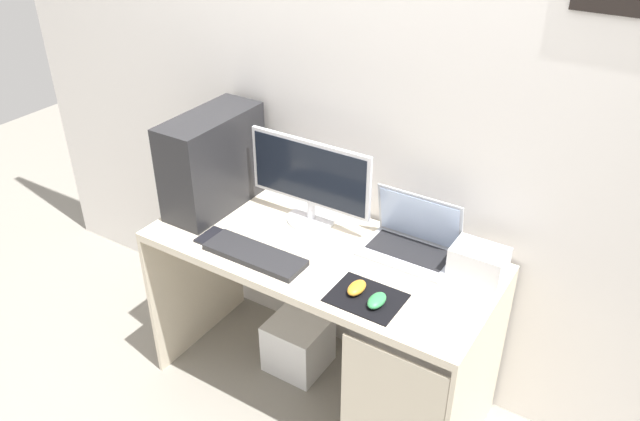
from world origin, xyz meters
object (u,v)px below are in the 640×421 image
object	(u,v)px
cell_phone	(210,236)
pc_tower	(213,161)
laptop	(412,241)
mouse_right	(377,301)
monitor	(310,180)
mouse_left	(357,288)
keyboard	(255,255)
projector	(478,262)
subwoofer	(298,344)

from	to	relation	value
cell_phone	pc_tower	bearing A→B (deg)	124.46
laptop	mouse_right	xyz separation A→B (m)	(0.04, -0.37, -0.03)
monitor	cell_phone	size ratio (longest dim) A/B	4.35
laptop	mouse_left	world-z (taller)	laptop
keyboard	mouse_left	size ratio (longest dim) A/B	4.38
pc_tower	keyboard	distance (m)	0.50
monitor	projector	size ratio (longest dim) A/B	2.83
projector	mouse_left	world-z (taller)	projector
pc_tower	monitor	xyz separation A→B (m)	(0.43, 0.11, -0.02)
mouse_right	projector	bearing A→B (deg)	56.73
laptop	cell_phone	xyz separation A→B (m)	(-0.74, -0.35, -0.04)
keyboard	cell_phone	size ratio (longest dim) A/B	3.23
laptop	mouse_left	distance (m)	0.35
mouse_right	pc_tower	bearing A→B (deg)	165.46
monitor	mouse_left	world-z (taller)	monitor
mouse_right	subwoofer	size ratio (longest dim) A/B	0.37
mouse_right	keyboard	bearing A→B (deg)	179.47
projector	mouse_right	distance (m)	0.43
pc_tower	monitor	size ratio (longest dim) A/B	0.85
mouse_right	monitor	bearing A→B (deg)	145.36
mouse_right	cell_phone	size ratio (longest dim) A/B	0.74
mouse_right	cell_phone	distance (m)	0.78
keyboard	monitor	bearing A→B (deg)	84.30
monitor	keyboard	distance (m)	0.39
keyboard	subwoofer	world-z (taller)	keyboard
pc_tower	subwoofer	bearing A→B (deg)	3.01
mouse_left	subwoofer	xyz separation A→B (m)	(-0.43, 0.24, -0.67)
laptop	mouse_right	distance (m)	0.38
subwoofer	laptop	bearing A→B (deg)	12.60
keyboard	mouse_left	xyz separation A→B (m)	(0.45, 0.02, 0.01)
monitor	subwoofer	distance (m)	0.85
laptop	keyboard	bearing A→B (deg)	-143.56
laptop	cell_phone	bearing A→B (deg)	-154.64
monitor	laptop	xyz separation A→B (m)	(0.46, 0.02, -0.15)
keyboard	cell_phone	xyz separation A→B (m)	(-0.24, 0.02, -0.01)
pc_tower	subwoofer	xyz separation A→B (m)	(0.41, 0.02, -0.86)
projector	subwoofer	size ratio (longest dim) A/B	0.77
projector	keyboard	size ratio (longest dim) A/B	0.48
monitor	keyboard	xyz separation A→B (m)	(-0.03, -0.34, -0.18)
monitor	mouse_right	world-z (taller)	monitor
monitor	mouse_right	xyz separation A→B (m)	(0.51, -0.35, -0.17)
projector	cell_phone	bearing A→B (deg)	-161.71
mouse_right	subwoofer	world-z (taller)	mouse_right
mouse_left	cell_phone	bearing A→B (deg)	-179.67
laptop	mouse_left	bearing A→B (deg)	-98.43
keyboard	projector	bearing A→B (deg)	24.47
subwoofer	monitor	bearing A→B (deg)	77.54
pc_tower	monitor	world-z (taller)	pc_tower
monitor	cell_phone	bearing A→B (deg)	-130.20
mouse_right	subwoofer	xyz separation A→B (m)	(-0.53, 0.26, -0.67)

